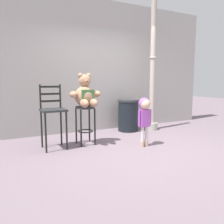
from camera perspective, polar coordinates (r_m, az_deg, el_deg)
The scene contains 8 objects.
ground_plane at distance 4.19m, azimuth 6.27°, elevation -9.25°, with size 24.00×24.00×0.00m, color slate.
building_wall at distance 5.79m, azimuth -4.80°, elevation 11.17°, with size 6.60×0.30×3.14m, color #A29F9A.
bar_stool_with_teddy at distance 4.43m, azimuth -6.65°, elevation -1.36°, with size 0.37×0.37×0.74m.
teddy_bear at distance 4.36m, azimuth -6.59°, elevation 4.35°, with size 0.61×0.54×0.63m.
child_walking at distance 4.28m, azimuth 8.09°, elevation 0.17°, with size 0.29×0.23×0.91m.
trash_bin at distance 5.63m, azimuth 4.05°, elevation -0.79°, with size 0.52×0.52×0.77m.
lamppost at distance 5.78m, azimuth 9.98°, elevation 7.80°, with size 0.31×0.31×3.08m.
bar_chair_empty at distance 4.25m, azimuth -14.43°, elevation -0.16°, with size 0.43×0.43×1.16m.
Camera 1 is at (-2.24, -3.32, 1.22)m, focal length 36.90 mm.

